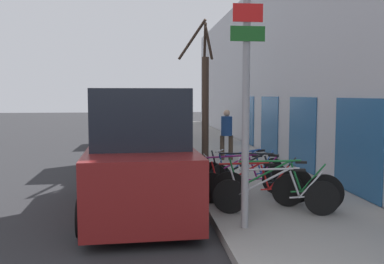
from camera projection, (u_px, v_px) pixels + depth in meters
name	position (u px, v px, depth m)	size (l,w,h in m)	color
ground_plane	(149.00, 163.00, 14.03)	(80.00, 80.00, 0.00)	#28282B
sidewalk_curb	(213.00, 149.00, 17.08)	(3.20, 32.00, 0.15)	gray
building_facade	(258.00, 70.00, 16.92)	(0.23, 32.00, 6.50)	#BCBCC1
signpost	(246.00, 106.00, 6.56)	(0.53, 0.14, 3.59)	#939399
bicycle_0	(276.00, 194.00, 7.42)	(2.16, 0.57, 0.84)	black
bicycle_1	(276.00, 188.00, 7.74)	(2.29, 0.74, 0.93)	black
bicycle_2	(249.00, 186.00, 8.07)	(1.98, 0.66, 0.83)	black
bicycle_3	(252.00, 179.00, 8.55)	(2.12, 1.22, 0.95)	black
bicycle_4	(237.00, 177.00, 8.90)	(2.30, 0.44, 0.85)	black
bicycle_5	(247.00, 173.00, 9.29)	(1.96, 1.17, 0.89)	black
parked_car_0	(140.00, 157.00, 8.14)	(2.19, 4.66, 2.34)	maroon
parked_car_1	(146.00, 132.00, 13.74)	(2.00, 4.50, 2.33)	#B2B7BC
parked_car_2	(145.00, 121.00, 19.83)	(1.97, 4.81, 2.15)	silver
pedestrian_near	(227.00, 131.00, 13.65)	(0.42, 0.36, 1.60)	#4C3D2D
street_tree	(205.00, 100.00, 12.62)	(1.10, 1.06, 4.28)	#3D2D23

